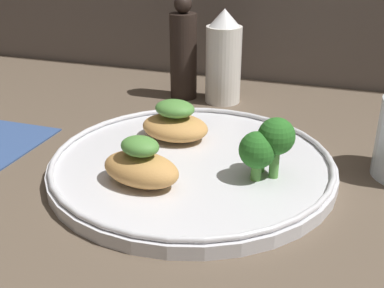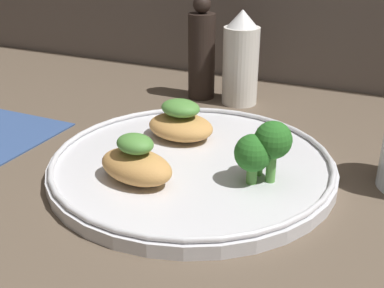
{
  "view_description": "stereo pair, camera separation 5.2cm",
  "coord_description": "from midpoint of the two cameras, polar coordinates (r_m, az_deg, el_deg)",
  "views": [
    {
      "loc": [
        15.32,
        -45.11,
        25.29
      ],
      "look_at": [
        0.0,
        0.0,
        3.4
      ],
      "focal_mm": 45.0,
      "sensor_mm": 36.0,
      "label": 1
    },
    {
      "loc": [
        20.18,
        -43.16,
        25.29
      ],
      "look_at": [
        0.0,
        0.0,
        3.4
      ],
      "focal_mm": 45.0,
      "sensor_mm": 36.0,
      "label": 2
    }
  ],
  "objects": [
    {
      "name": "grilled_meat_middle",
      "position": [
        0.58,
        -4.61,
        2.37
      ],
      "size": [
        8.93,
        7.22,
        4.84
      ],
      "color": "tan",
      "rests_on": "plate"
    },
    {
      "name": "plate",
      "position": [
        0.53,
        -2.81,
        -2.41
      ],
      "size": [
        31.58,
        31.58,
        2.0
      ],
      "color": "silver",
      "rests_on": "ground_plane"
    },
    {
      "name": "pepper_grinder",
      "position": [
        0.75,
        -3.06,
        10.74
      ],
      "size": [
        4.15,
        4.15,
        15.81
      ],
      "color": "black",
      "rests_on": "ground_plane"
    },
    {
      "name": "grilled_meat_front",
      "position": [
        0.48,
        -9.18,
        -2.65
      ],
      "size": [
        9.02,
        6.41,
        5.07
      ],
      "color": "tan",
      "rests_on": "plate"
    },
    {
      "name": "ground_plane",
      "position": [
        0.54,
        -2.78,
        -3.82
      ],
      "size": [
        180.0,
        180.0,
        1.0
      ],
      "primitive_type": "cube",
      "color": "brown"
    },
    {
      "name": "sauce_bottle",
      "position": [
        0.73,
        1.69,
        10.05
      ],
      "size": [
        5.38,
        5.38,
        14.15
      ],
      "color": "white",
      "rests_on": "ground_plane"
    },
    {
      "name": "broccoli_bunch",
      "position": [
        0.48,
        5.74,
        -0.12
      ],
      "size": [
        5.4,
        5.09,
        6.5
      ],
      "color": "#569942",
      "rests_on": "plate"
    }
  ]
}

